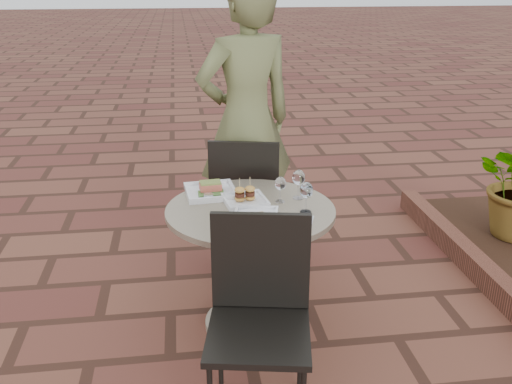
{
  "coord_description": "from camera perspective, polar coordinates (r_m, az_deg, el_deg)",
  "views": [
    {
      "loc": [
        -0.3,
        -2.52,
        1.91
      ],
      "look_at": [
        0.07,
        0.24,
        0.82
      ],
      "focal_mm": 40.0,
      "sensor_mm": 36.0,
      "label": 1
    }
  ],
  "objects": [
    {
      "name": "chair_far",
      "position": [
        3.71,
        -1.04,
        -0.14
      ],
      "size": [
        0.53,
        0.53,
        0.93
      ],
      "rotation": [
        0.0,
        0.0,
        2.92
      ],
      "color": "black",
      "rests_on": "ground"
    },
    {
      "name": "plate_salmon",
      "position": [
        3.21,
        -4.56,
        0.14
      ],
      "size": [
        0.3,
        0.3,
        0.08
      ],
      "rotation": [
        0.0,
        0.0,
        0.09
      ],
      "color": "silver",
      "rests_on": "cafe_table"
    },
    {
      "name": "steel_ramekin",
      "position": [
        3.12,
        -4.77,
        -0.54
      ],
      "size": [
        0.07,
        0.07,
        0.04
      ],
      "primitive_type": "cylinder",
      "rotation": [
        0.0,
        0.0,
        -0.31
      ],
      "color": "silver",
      "rests_on": "cafe_table"
    },
    {
      "name": "plate_sliders",
      "position": [
        3.08,
        -1.12,
        -0.58
      ],
      "size": [
        0.25,
        0.25,
        0.14
      ],
      "rotation": [
        0.0,
        0.0,
        0.15
      ],
      "color": "silver",
      "rests_on": "cafe_table"
    },
    {
      "name": "chair_near",
      "position": [
        2.54,
        0.36,
        -11.02
      ],
      "size": [
        0.51,
        0.51,
        0.93
      ],
      "rotation": [
        0.0,
        0.0,
        -0.18
      ],
      "color": "black",
      "rests_on": "ground"
    },
    {
      "name": "plate_tuna",
      "position": [
        2.89,
        -0.05,
        -2.37
      ],
      "size": [
        0.26,
        0.26,
        0.03
      ],
      "rotation": [
        0.0,
        0.0,
        -0.23
      ],
      "color": "silver",
      "rests_on": "cafe_table"
    },
    {
      "name": "diner",
      "position": [
        3.86,
        -1.01,
        7.03
      ],
      "size": [
        0.8,
        0.65,
        1.91
      ],
      "primitive_type": "imported",
      "rotation": [
        0.0,
        0.0,
        3.45
      ],
      "color": "brown",
      "rests_on": "ground"
    },
    {
      "name": "wine_glass_far",
      "position": [
        3.12,
        4.29,
        1.38
      ],
      "size": [
        0.07,
        0.07,
        0.17
      ],
      "color": "white",
      "rests_on": "cafe_table"
    },
    {
      "name": "cafe_table",
      "position": [
        3.12,
        -0.55,
        -5.78
      ],
      "size": [
        0.9,
        0.9,
        0.73
      ],
      "color": "gray",
      "rests_on": "ground"
    },
    {
      "name": "cutlery_set",
      "position": [
        2.84,
        4.94,
        -3.2
      ],
      "size": [
        0.18,
        0.25,
        0.0
      ],
      "primitive_type": null,
      "rotation": [
        0.0,
        0.0,
        -0.4
      ],
      "color": "silver",
      "rests_on": "cafe_table"
    },
    {
      "name": "planter_curb",
      "position": [
        3.86,
        23.22,
        -8.88
      ],
      "size": [
        0.12,
        3.0,
        0.15
      ],
      "primitive_type": "cube",
      "color": "brown",
      "rests_on": "ground"
    },
    {
      "name": "wine_glass_right",
      "position": [
        2.94,
        5.06,
        0.08
      ],
      "size": [
        0.07,
        0.07,
        0.16
      ],
      "color": "white",
      "rests_on": "cafe_table"
    },
    {
      "name": "ground",
      "position": [
        3.18,
        -0.75,
        -15.57
      ],
      "size": [
        60.0,
        60.0,
        0.0
      ],
      "primitive_type": "plane",
      "color": "brown",
      "rests_on": "ground"
    },
    {
      "name": "wine_glass_mid",
      "position": [
        3.07,
        2.45,
        0.79
      ],
      "size": [
        0.06,
        0.06,
        0.14
      ],
      "color": "white",
      "rests_on": "cafe_table"
    }
  ]
}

